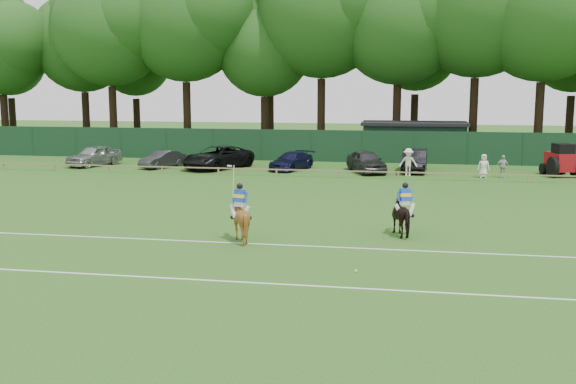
% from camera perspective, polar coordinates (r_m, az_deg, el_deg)
% --- Properties ---
extents(ground, '(160.00, 160.00, 0.00)m').
position_cam_1_polar(ground, '(26.79, -2.20, -3.93)').
color(ground, '#1E4C14').
rests_on(ground, ground).
extents(horse_dark, '(1.51, 2.07, 1.59)m').
position_cam_1_polar(horse_dark, '(27.51, 9.83, -2.02)').
color(horse_dark, black).
rests_on(horse_dark, ground).
extents(horse_chestnut, '(1.75, 1.88, 1.74)m').
position_cam_1_polar(horse_chestnut, '(26.19, -4.08, -2.30)').
color(horse_chestnut, brown).
rests_on(horse_chestnut, ground).
extents(sedan_silver, '(3.29, 4.89, 1.55)m').
position_cam_1_polar(sedan_silver, '(52.41, -16.07, 2.98)').
color(sedan_silver, '#9EA0A3').
rests_on(sedan_silver, ground).
extents(sedan_grey, '(2.71, 3.98, 1.24)m').
position_cam_1_polar(sedan_grey, '(50.12, -10.58, 2.74)').
color(sedan_grey, '#2B2C2E').
rests_on(sedan_grey, ground).
extents(suv_black, '(4.87, 6.43, 1.62)m').
position_cam_1_polar(suv_black, '(49.00, -5.97, 2.93)').
color(suv_black, black).
rests_on(suv_black, ground).
extents(sedan_navy, '(3.11, 4.67, 1.26)m').
position_cam_1_polar(sedan_navy, '(48.03, 0.30, 2.64)').
color(sedan_navy, black).
rests_on(sedan_navy, ground).
extents(hatch_grey, '(3.40, 4.86, 1.54)m').
position_cam_1_polar(hatch_grey, '(46.89, 6.64, 2.59)').
color(hatch_grey, '#2E2E31').
rests_on(hatch_grey, ground).
extents(estate_black, '(1.85, 4.78, 1.55)m').
position_cam_1_polar(estate_black, '(47.86, 10.66, 2.63)').
color(estate_black, black).
rests_on(estate_black, ground).
extents(spectator_left, '(1.22, 0.74, 1.84)m').
position_cam_1_polar(spectator_left, '(45.47, 10.15, 2.50)').
color(spectator_left, white).
rests_on(spectator_left, ground).
extents(spectator_mid, '(0.93, 0.54, 1.49)m').
position_cam_1_polar(spectator_mid, '(46.09, 17.71, 2.07)').
color(spectator_mid, beige).
rests_on(spectator_mid, ground).
extents(spectator_right, '(0.77, 0.51, 1.55)m').
position_cam_1_polar(spectator_right, '(45.70, 16.23, 2.13)').
color(spectator_right, white).
rests_on(spectator_right, ground).
extents(rider_dark, '(0.91, 0.56, 1.41)m').
position_cam_1_polar(rider_dark, '(27.37, 9.88, -0.54)').
color(rider_dark, silver).
rests_on(rider_dark, ground).
extents(rider_chestnut, '(0.93, 0.70, 2.05)m').
position_cam_1_polar(rider_chestnut, '(26.04, -4.12, -0.64)').
color(rider_chestnut, silver).
rests_on(rider_chestnut, ground).
extents(polo_ball, '(0.09, 0.09, 0.09)m').
position_cam_1_polar(polo_ball, '(22.12, 5.76, -6.66)').
color(polo_ball, silver).
rests_on(polo_ball, ground).
extents(pitch_lines, '(60.00, 5.10, 0.01)m').
position_cam_1_polar(pitch_lines, '(23.48, -4.06, -5.80)').
color(pitch_lines, silver).
rests_on(pitch_lines, ground).
extents(pitch_rail, '(62.10, 0.10, 0.50)m').
position_cam_1_polar(pitch_rail, '(44.20, 2.84, 1.82)').
color(pitch_rail, '#997F5B').
rests_on(pitch_rail, ground).
extents(perimeter_fence, '(92.08, 0.08, 2.50)m').
position_cam_1_polar(perimeter_fence, '(53.00, 4.12, 3.90)').
color(perimeter_fence, '#14351E').
rests_on(perimeter_fence, ground).
extents(utility_shed, '(8.40, 4.40, 3.04)m').
position_cam_1_polar(utility_shed, '(55.66, 10.63, 4.31)').
color(utility_shed, '#14331E').
rests_on(utility_shed, ground).
extents(tree_row, '(96.00, 12.00, 21.00)m').
position_cam_1_polar(tree_row, '(60.89, 6.80, 3.35)').
color(tree_row, '#26561C').
rests_on(tree_row, ground).
extents(tractor, '(2.34, 2.96, 2.19)m').
position_cam_1_polar(tractor, '(48.13, 22.10, 2.47)').
color(tractor, '#9E0E14').
rests_on(tractor, ground).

